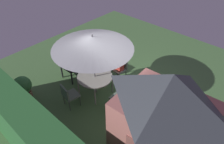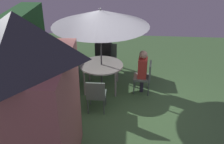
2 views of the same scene
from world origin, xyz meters
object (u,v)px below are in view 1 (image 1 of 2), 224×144
patio_umbrella (93,42)px  potted_plant_by_grill (209,120)px  potted_plant_by_shed (23,87)px  patio_table (95,78)px  person_in_red (119,62)px  chair_near_shed (120,67)px  garden_shed (161,128)px  chair_far_side (77,67)px  chair_toward_hedge (69,95)px  chair_toward_house (121,98)px  bbq_grill (69,61)px

patio_umbrella → potted_plant_by_grill: size_ratio=2.69×
potted_plant_by_shed → patio_table: bearing=-132.7°
patio_umbrella → person_in_red: patio_umbrella is taller
patio_umbrella → chair_near_shed: size_ratio=2.86×
patio_umbrella → person_in_red: size_ratio=2.04×
garden_shed → chair_far_side: size_ratio=3.39×
chair_toward_hedge → person_in_red: 2.22m
potted_plant_by_shed → potted_plant_by_grill: bearing=-152.0°
garden_shed → chair_toward_house: garden_shed is taller
patio_umbrella → chair_toward_hedge: bearing=80.7°
patio_table → potted_plant_by_shed: size_ratio=1.43×
garden_shed → potted_plant_by_grill: (-0.58, -1.91, -1.01)m
bbq_grill → chair_far_side: 0.40m
chair_far_side → chair_toward_house: 2.32m
chair_toward_house → potted_plant_by_shed: 3.41m
chair_toward_hedge → potted_plant_by_shed: (1.53, 0.80, -0.06)m
chair_far_side → potted_plant_by_grill: potted_plant_by_grill is taller
chair_toward_hedge → potted_plant_by_grill: potted_plant_by_grill is taller
bbq_grill → patio_table: bearing=-176.7°
chair_near_shed → potted_plant_by_shed: 3.57m
patio_table → bbq_grill: bbq_grill is taller
garden_shed → patio_table: bearing=-16.3°
chair_near_shed → person_in_red: person_in_red is taller
bbq_grill → chair_near_shed: bearing=-136.9°
patio_table → chair_far_side: size_ratio=1.36×
bbq_grill → chair_toward_hedge: bbq_grill is taller
garden_shed → patio_umbrella: bearing=-16.3°
chair_far_side → chair_near_shed: bearing=-138.1°
potted_plant_by_shed → chair_far_side: bearing=-105.9°
chair_near_shed → potted_plant_by_grill: bearing=176.3°
patio_umbrella → potted_plant_by_shed: 2.99m
potted_plant_by_shed → person_in_red: person_in_red is taller
garden_shed → potted_plant_by_grill: bearing=-106.9°
person_in_red → chair_near_shed: bearing=-95.0°
chair_toward_house → patio_table: bearing=0.1°
patio_table → patio_umbrella: patio_umbrella is taller
bbq_grill → chair_toward_house: (-2.46, -0.07, -0.33)m
chair_toward_house → potted_plant_by_grill: 2.68m
bbq_grill → chair_toward_house: bearing=-178.3°
patio_table → person_in_red: bearing=-95.0°
garden_shed → potted_plant_by_grill: size_ratio=3.19×
chair_toward_hedge → potted_plant_by_shed: 1.73m
chair_toward_hedge → patio_umbrella: bearing=-99.3°
chair_toward_house → person_in_red: 1.59m
chair_far_side → chair_toward_house: bearing=177.2°
chair_far_side → potted_plant_by_grill: bearing=-169.4°
patio_table → chair_far_side: (1.14, -0.11, -0.18)m
garden_shed → patio_umbrella: garden_shed is taller
garden_shed → patio_umbrella: (3.07, -0.90, 0.55)m
chair_far_side → potted_plant_by_grill: size_ratio=0.94×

